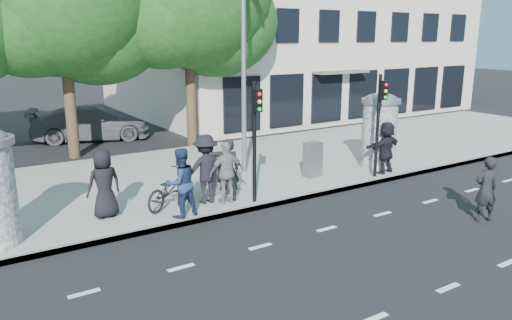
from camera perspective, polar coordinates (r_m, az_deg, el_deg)
ground at (r=11.91m, az=12.49°, el=-9.83°), size 120.00×120.00×0.00m
sidewalk at (r=17.63m, az=-4.92°, el=-1.38°), size 40.00×8.00×0.15m
curb at (r=14.41m, az=2.48°, el=-4.91°), size 40.00×0.10×0.16m
lane_dash_near at (r=10.65m, az=21.10°, el=-13.47°), size 32.00×0.12×0.01m
lane_dash_far at (r=12.85m, az=8.05°, el=-7.80°), size 32.00×0.12×0.01m
ad_column_right at (r=18.21m, az=13.93°, el=3.48°), size 1.36×1.36×2.65m
traffic_pole_near at (r=13.72m, az=-0.06°, el=3.46°), size 0.22×0.31×3.40m
traffic_pole_far at (r=16.77m, az=13.94°, el=4.99°), size 0.22×0.31×3.40m
street_lamp at (r=16.64m, az=-1.32°, el=14.19°), size 0.25×0.93×8.00m
building at (r=34.00m, az=3.22°, el=16.14°), size 20.30×15.85×12.00m
ped_a at (r=13.41m, az=-16.98°, el=-2.59°), size 0.94×0.66×1.81m
ped_b at (r=14.11m, az=-3.23°, el=-1.16°), size 0.76×0.60×1.81m
ped_c at (r=13.00m, az=-8.62°, el=-2.60°), size 0.98×0.81×1.83m
ped_d at (r=14.00m, az=-5.77°, el=-1.03°), size 1.32×0.84×1.96m
ped_e at (r=13.95m, az=-3.35°, el=-1.45°), size 1.08×0.68×1.76m
ped_f at (r=17.58m, az=14.63°, el=1.40°), size 1.71×0.80×1.78m
man_road at (r=14.28m, az=24.80°, el=-3.04°), size 0.75×0.62×1.75m
bicycle at (r=13.92m, az=-9.75°, el=-3.26°), size 1.54×2.02×1.02m
cabinet_left at (r=14.94m, az=-4.14°, el=-1.47°), size 0.65×0.53×1.22m
cabinet_right at (r=16.69m, az=6.49°, el=0.04°), size 0.60×0.46×1.17m
car_right at (r=24.44m, az=-18.40°, el=3.97°), size 3.53×5.71×1.54m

